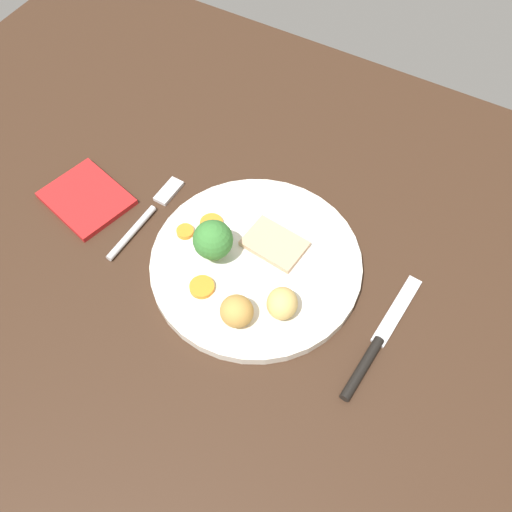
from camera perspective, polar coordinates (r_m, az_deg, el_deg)
dining_table at (r=75.32cm, az=-1.71°, el=0.53°), size 120.00×84.00×3.60cm
dinner_plate at (r=71.27cm, az=0.00°, el=-0.74°), size 26.51×26.51×1.40cm
meat_slice_main at (r=71.59cm, az=1.88°, el=1.23°), size 8.01×5.95×0.80cm
roast_potato_left at (r=65.72cm, az=2.64°, el=-4.77°), size 4.89×5.08×3.48cm
roast_potato_right at (r=65.18cm, az=-1.95°, el=-5.56°), size 5.39×5.34×3.55cm
carrot_coin_front at (r=68.51cm, az=-5.19°, el=-3.25°), size 3.04×3.04×0.67cm
carrot_coin_back at (r=73.84cm, az=-4.47°, el=3.34°), size 2.99×2.99×0.50cm
carrot_coin_side at (r=73.30cm, az=-7.12°, el=2.46°), size 2.24×2.24×0.64cm
broccoli_floret at (r=68.53cm, az=-4.34°, el=1.58°), size 4.93×4.93×5.89cm
fork at (r=77.34cm, az=-10.84°, el=4.07°), size 2.12×15.28×0.90cm
knife at (r=67.69cm, az=11.91°, el=-8.84°), size 2.85×18.56×1.20cm
folded_napkin at (r=81.05cm, az=-16.66°, el=5.56°), size 12.92×11.49×0.80cm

